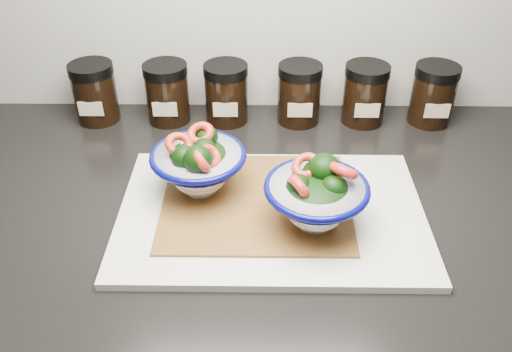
{
  "coord_description": "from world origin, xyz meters",
  "views": [
    {
      "loc": [
        -0.1,
        0.78,
        1.42
      ],
      "look_at": [
        -0.11,
        1.42,
        0.96
      ],
      "focal_mm": 38.0,
      "sensor_mm": 36.0,
      "label": 1
    }
  ],
  "objects_px": {
    "cutting_board": "(271,213)",
    "spice_jar_d": "(299,93)",
    "spice_jar_a": "(95,92)",
    "bowl_left": "(199,164)",
    "spice_jar_e": "(365,94)",
    "bowl_right": "(316,196)",
    "spice_jar_f": "(433,94)",
    "spice_jar_c": "(226,93)",
    "spice_jar_b": "(167,93)"
  },
  "relations": [
    {
      "from": "cutting_board",
      "to": "bowl_right",
      "type": "xyz_separation_m",
      "value": [
        0.06,
        -0.03,
        0.06
      ]
    },
    {
      "from": "cutting_board",
      "to": "spice_jar_e",
      "type": "height_order",
      "value": "spice_jar_e"
    },
    {
      "from": "spice_jar_f",
      "to": "bowl_left",
      "type": "bearing_deg",
      "value": -149.5
    },
    {
      "from": "cutting_board",
      "to": "spice_jar_c",
      "type": "height_order",
      "value": "spice_jar_c"
    },
    {
      "from": "spice_jar_b",
      "to": "spice_jar_f",
      "type": "height_order",
      "value": "same"
    },
    {
      "from": "bowl_right",
      "to": "spice_jar_a",
      "type": "distance_m",
      "value": 0.5
    },
    {
      "from": "cutting_board",
      "to": "spice_jar_a",
      "type": "relative_size",
      "value": 3.98
    },
    {
      "from": "bowl_right",
      "to": "spice_jar_c",
      "type": "xyz_separation_m",
      "value": [
        -0.14,
        0.32,
        -0.01
      ]
    },
    {
      "from": "bowl_right",
      "to": "spice_jar_a",
      "type": "relative_size",
      "value": 1.3
    },
    {
      "from": "bowl_left",
      "to": "bowl_right",
      "type": "xyz_separation_m",
      "value": [
        0.17,
        -0.08,
        0.0
      ]
    },
    {
      "from": "bowl_right",
      "to": "spice_jar_c",
      "type": "bearing_deg",
      "value": 114.18
    },
    {
      "from": "spice_jar_a",
      "to": "bowl_left",
      "type": "bearing_deg",
      "value": -47.98
    },
    {
      "from": "spice_jar_c",
      "to": "bowl_left",
      "type": "bearing_deg",
      "value": -96.45
    },
    {
      "from": "bowl_right",
      "to": "spice_jar_f",
      "type": "distance_m",
      "value": 0.4
    },
    {
      "from": "spice_jar_c",
      "to": "spice_jar_f",
      "type": "distance_m",
      "value": 0.39
    },
    {
      "from": "bowl_left",
      "to": "spice_jar_f",
      "type": "distance_m",
      "value": 0.48
    },
    {
      "from": "spice_jar_a",
      "to": "spice_jar_d",
      "type": "xyz_separation_m",
      "value": [
        0.38,
        0.0,
        0.0
      ]
    },
    {
      "from": "cutting_board",
      "to": "spice_jar_e",
      "type": "relative_size",
      "value": 3.98
    },
    {
      "from": "cutting_board",
      "to": "spice_jar_e",
      "type": "distance_m",
      "value": 0.34
    },
    {
      "from": "spice_jar_a",
      "to": "spice_jar_e",
      "type": "xyz_separation_m",
      "value": [
        0.5,
        0.0,
        0.0
      ]
    },
    {
      "from": "spice_jar_c",
      "to": "spice_jar_e",
      "type": "height_order",
      "value": "same"
    },
    {
      "from": "bowl_left",
      "to": "spice_jar_e",
      "type": "relative_size",
      "value": 1.28
    },
    {
      "from": "spice_jar_c",
      "to": "spice_jar_f",
      "type": "relative_size",
      "value": 1.0
    },
    {
      "from": "spice_jar_a",
      "to": "spice_jar_d",
      "type": "height_order",
      "value": "same"
    },
    {
      "from": "spice_jar_b",
      "to": "spice_jar_d",
      "type": "height_order",
      "value": "same"
    },
    {
      "from": "bowl_right",
      "to": "spice_jar_e",
      "type": "distance_m",
      "value": 0.34
    },
    {
      "from": "spice_jar_b",
      "to": "spice_jar_c",
      "type": "bearing_deg",
      "value": 0.0
    },
    {
      "from": "spice_jar_d",
      "to": "cutting_board",
      "type": "bearing_deg",
      "value": -100.61
    },
    {
      "from": "spice_jar_c",
      "to": "spice_jar_d",
      "type": "distance_m",
      "value": 0.14
    },
    {
      "from": "spice_jar_d",
      "to": "spice_jar_f",
      "type": "height_order",
      "value": "same"
    },
    {
      "from": "spice_jar_e",
      "to": "spice_jar_f",
      "type": "height_order",
      "value": "same"
    },
    {
      "from": "cutting_board",
      "to": "spice_jar_e",
      "type": "bearing_deg",
      "value": 58.62
    },
    {
      "from": "cutting_board",
      "to": "spice_jar_d",
      "type": "relative_size",
      "value": 3.98
    },
    {
      "from": "spice_jar_b",
      "to": "spice_jar_d",
      "type": "distance_m",
      "value": 0.25
    },
    {
      "from": "spice_jar_a",
      "to": "spice_jar_f",
      "type": "bearing_deg",
      "value": 0.0
    },
    {
      "from": "cutting_board",
      "to": "spice_jar_b",
      "type": "relative_size",
      "value": 3.98
    },
    {
      "from": "bowl_right",
      "to": "spice_jar_a",
      "type": "bearing_deg",
      "value": 140.74
    },
    {
      "from": "spice_jar_b",
      "to": "spice_jar_c",
      "type": "xyz_separation_m",
      "value": [
        0.11,
        0.0,
        0.0
      ]
    },
    {
      "from": "spice_jar_c",
      "to": "spice_jar_b",
      "type": "bearing_deg",
      "value": 180.0
    },
    {
      "from": "bowl_left",
      "to": "spice_jar_b",
      "type": "relative_size",
      "value": 1.28
    },
    {
      "from": "spice_jar_a",
      "to": "spice_jar_d",
      "type": "bearing_deg",
      "value": 0.0
    },
    {
      "from": "spice_jar_e",
      "to": "spice_jar_c",
      "type": "bearing_deg",
      "value": 180.0
    },
    {
      "from": "bowl_left",
      "to": "spice_jar_c",
      "type": "bearing_deg",
      "value": 83.55
    },
    {
      "from": "spice_jar_e",
      "to": "spice_jar_f",
      "type": "bearing_deg",
      "value": 0.0
    },
    {
      "from": "spice_jar_a",
      "to": "spice_jar_f",
      "type": "distance_m",
      "value": 0.63
    },
    {
      "from": "spice_jar_b",
      "to": "spice_jar_f",
      "type": "xyz_separation_m",
      "value": [
        0.5,
        0.0,
        0.0
      ]
    },
    {
      "from": "spice_jar_a",
      "to": "spice_jar_c",
      "type": "distance_m",
      "value": 0.25
    },
    {
      "from": "spice_jar_e",
      "to": "bowl_right",
      "type": "bearing_deg",
      "value": -109.92
    },
    {
      "from": "cutting_board",
      "to": "spice_jar_a",
      "type": "xyz_separation_m",
      "value": [
        -0.33,
        0.29,
        0.05
      ]
    },
    {
      "from": "spice_jar_b",
      "to": "spice_jar_d",
      "type": "bearing_deg",
      "value": 0.0
    }
  ]
}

